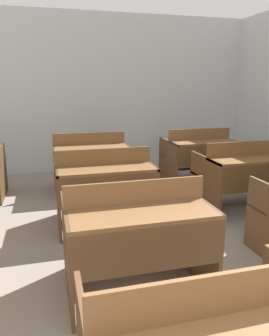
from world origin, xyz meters
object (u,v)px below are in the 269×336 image
object	(u,v)px
bench_second_center	(136,234)
bench_back_right	(199,154)
bench_third_center	(104,185)
bench_third_right	(244,174)
bench_back_center	(90,160)

from	to	relation	value
bench_second_center	bench_back_right	bearing A→B (deg)	55.79
bench_third_center	bench_back_right	distance (m)	2.20
bench_second_center	bench_third_right	size ratio (longest dim) A/B	1.00
bench_third_right	bench_back_right	size ratio (longest dim) A/B	1.00
bench_third_right	bench_back_center	bearing A→B (deg)	144.06
bench_third_right	bench_back_center	xyz separation A→B (m)	(-1.78, 1.29, 0.00)
bench_second_center	bench_third_right	distance (m)	2.20
bench_back_right	bench_back_center	bearing A→B (deg)	179.55
bench_third_right	bench_back_right	xyz separation A→B (m)	(-0.01, 1.28, 0.00)
bench_third_center	bench_back_center	bearing A→B (deg)	89.68
bench_third_center	bench_third_right	size ratio (longest dim) A/B	1.00
bench_third_center	bench_back_center	size ratio (longest dim) A/B	1.00
bench_third_right	bench_back_center	size ratio (longest dim) A/B	1.00
bench_back_center	bench_second_center	bearing A→B (deg)	-89.70
bench_second_center	bench_third_right	bearing A→B (deg)	36.55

